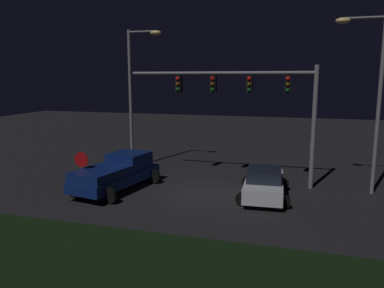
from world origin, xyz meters
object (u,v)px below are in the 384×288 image
object	(u,v)px
traffic_signal_gantry	(250,93)
stop_sign	(82,165)
car_sedan	(264,183)
pickup_truck	(118,171)
street_lamp_left	(136,84)
street_lamp_right	(371,85)

from	to	relation	value
traffic_signal_gantry	stop_sign	xyz separation A→B (m)	(-7.64, -4.55, -3.47)
car_sedan	traffic_signal_gantry	world-z (taller)	traffic_signal_gantry
pickup_truck	traffic_signal_gantry	bearing A→B (deg)	-54.29
street_lamp_left	traffic_signal_gantry	bearing A→B (deg)	-13.07
traffic_signal_gantry	street_lamp_left	distance (m)	7.69
street_lamp_left	stop_sign	xyz separation A→B (m)	(-0.16, -6.28, -3.89)
pickup_truck	stop_sign	size ratio (longest dim) A/B	2.54
stop_sign	street_lamp_right	bearing A→B (deg)	18.22
pickup_truck	car_sedan	xyz separation A→B (m)	(7.54, 0.73, -0.26)
pickup_truck	car_sedan	bearing A→B (deg)	-74.35
pickup_truck	street_lamp_right	distance (m)	13.47
car_sedan	stop_sign	size ratio (longest dim) A/B	2.02
street_lamp_right	car_sedan	bearing A→B (deg)	-154.78
street_lamp_right	pickup_truck	bearing A→B (deg)	-166.36
car_sedan	stop_sign	bearing A→B (deg)	100.84
car_sedan	traffic_signal_gantry	bearing A→B (deg)	22.34
stop_sign	pickup_truck	bearing A→B (deg)	50.27
traffic_signal_gantry	street_lamp_right	size ratio (longest dim) A/B	1.17
traffic_signal_gantry	street_lamp_left	bearing A→B (deg)	166.93
pickup_truck	traffic_signal_gantry	distance (m)	8.18
street_lamp_right	stop_sign	world-z (taller)	street_lamp_right
street_lamp_left	stop_sign	bearing A→B (deg)	-91.45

